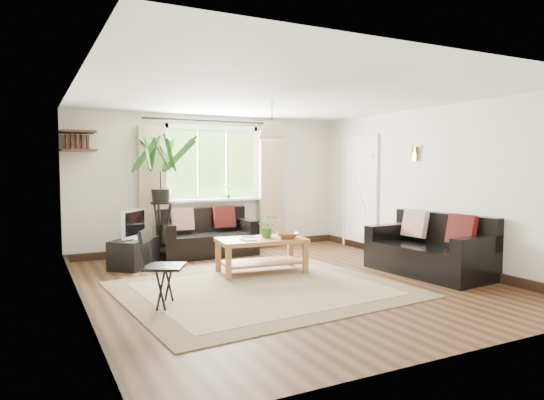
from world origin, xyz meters
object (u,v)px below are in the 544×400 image
coffee_table (261,256)px  tv_stand (134,253)px  folding_chair (165,268)px  sofa_right (429,246)px  sofa_back (207,233)px  palm_stand (161,197)px

coffee_table → tv_stand: 1.95m
folding_chair → sofa_right: bearing=-63.4°
sofa_back → coffee_table: sofa_back is taller
coffee_table → tv_stand: bearing=141.0°
tv_stand → coffee_table: bearing=-88.4°
sofa_right → tv_stand: (-3.58, 2.34, -0.19)m
sofa_right → coffee_table: sofa_right is taller
tv_stand → sofa_back: bearing=-31.4°
sofa_back → coffee_table: (0.23, -1.65, -0.13)m
sofa_back → sofa_right: size_ratio=0.94×
tv_stand → folding_chair: bearing=-142.4°
sofa_right → folding_chair: folding_chair is taller
sofa_back → palm_stand: palm_stand is taller
sofa_right → folding_chair: (-3.70, 0.10, 0.02)m
tv_stand → palm_stand: palm_stand is taller
folding_chair → sofa_back: bearing=0.2°
tv_stand → folding_chair: size_ratio=0.94×
sofa_back → palm_stand: (-0.77, 0.01, 0.63)m
sofa_right → tv_stand: sofa_right is taller
coffee_table → palm_stand: palm_stand is taller
sofa_right → sofa_back: bearing=-145.2°
tv_stand → folding_chair: 2.25m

